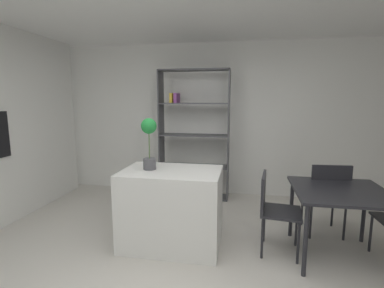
{
  "coord_description": "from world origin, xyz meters",
  "views": [
    {
      "loc": [
        0.59,
        -2.43,
        1.7
      ],
      "look_at": [
        0.03,
        0.66,
        1.21
      ],
      "focal_mm": 26.55,
      "sensor_mm": 36.0,
      "label": 1
    }
  ],
  "objects": [
    {
      "name": "dining_table",
      "position": [
        1.62,
        0.68,
        0.68
      ],
      "size": [
        0.95,
        0.96,
        0.76
      ],
      "color": "#232328",
      "rests_on": "ground_plane"
    },
    {
      "name": "dining_chair_island_side",
      "position": [
        0.93,
        0.69,
        0.54
      ],
      "size": [
        0.48,
        0.5,
        0.89
      ],
      "rotation": [
        0.0,
        0.0,
        1.45
      ],
      "color": "#232328",
      "rests_on": "ground_plane"
    },
    {
      "name": "back_partition",
      "position": [
        0.0,
        2.66,
        1.34
      ],
      "size": [
        6.45,
        0.06,
        2.68
      ],
      "primitive_type": "cube",
      "color": "white",
      "rests_on": "ground_plane"
    },
    {
      "name": "potted_plant_on_island",
      "position": [
        -0.47,
        0.64,
        1.26
      ],
      "size": [
        0.18,
        0.18,
        0.59
      ],
      "color": "#4C4C51",
      "rests_on": "kitchen_island"
    },
    {
      "name": "dining_chair_far",
      "position": [
        1.63,
        1.18,
        0.56
      ],
      "size": [
        0.49,
        0.48,
        0.94
      ],
      "rotation": [
        0.0,
        0.0,
        3.21
      ],
      "color": "#232328",
      "rests_on": "ground_plane"
    },
    {
      "name": "kitchen_island",
      "position": [
        -0.21,
        0.63,
        0.45
      ],
      "size": [
        1.13,
        0.76,
        0.9
      ],
      "primitive_type": "cube",
      "color": "white",
      "rests_on": "ground_plane"
    },
    {
      "name": "ground_plane",
      "position": [
        0.0,
        0.0,
        0.0
      ],
      "size": [
        8.86,
        8.86,
        0.0
      ],
      "primitive_type": "plane",
      "color": "beige"
    },
    {
      "name": "open_bookshelf",
      "position": [
        -0.3,
        2.33,
        1.01
      ],
      "size": [
        1.19,
        0.33,
        2.2
      ],
      "color": "#4C4C51",
      "rests_on": "ground_plane"
    }
  ]
}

